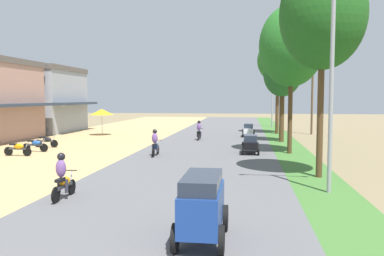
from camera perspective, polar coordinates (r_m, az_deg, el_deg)
shophouse_far at (r=45.84m, az=-21.87°, el=3.77°), size 10.18×8.64×6.90m
parked_motorbike_fifth at (r=26.83m, az=-23.60°, el=-2.64°), size 1.80×0.54×0.94m
parked_motorbike_sixth at (r=28.50m, az=-21.47°, el=-2.20°), size 1.80×0.54×0.94m
parked_motorbike_seventh at (r=30.76m, az=-20.08°, el=-1.70°), size 1.80×0.54×0.94m
vendor_umbrella at (r=39.14m, az=-12.76°, el=2.25°), size 2.20×2.20×2.52m
median_tree_nearest at (r=19.08m, az=18.16°, el=15.11°), size 3.77×3.77×9.68m
median_tree_second at (r=26.56m, az=14.00°, el=11.27°), size 4.07×4.07×9.47m
median_tree_third at (r=33.38m, az=12.78°, el=7.43°), size 3.05×3.05×7.36m
median_tree_fourth at (r=40.94m, az=12.17°, el=9.36°), size 4.05×4.05×9.45m
streetlamp_near at (r=15.77m, az=19.34°, el=7.21°), size 3.16×0.20×7.68m
streetlamp_mid at (r=50.16m, az=11.43°, el=5.58°), size 3.16×0.20×8.33m
utility_pole_near at (r=41.47m, az=16.83°, el=6.05°), size 1.80×0.20×9.67m
car_van_blue at (r=10.04m, az=1.47°, el=-10.71°), size 1.19×2.41×1.67m
car_sedan_black at (r=25.89m, az=8.34°, el=-2.15°), size 1.10×2.26×1.19m
car_sedan_white at (r=37.16m, az=8.06°, el=-0.20°), size 1.10×2.26×1.19m
motorbike_foreground_rider at (r=14.78m, az=-17.96°, el=-6.72°), size 0.54×1.80×1.66m
motorbike_ahead_second at (r=24.56m, az=-5.27°, el=-2.20°), size 0.54×1.80×1.66m
motorbike_ahead_third at (r=33.93m, az=1.02°, el=-0.39°), size 0.54×1.80×1.66m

